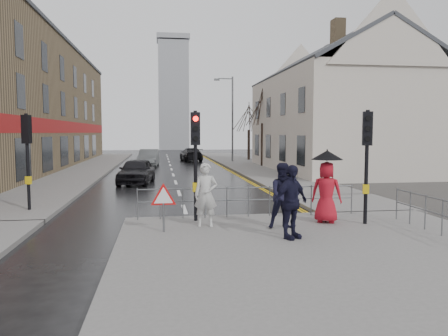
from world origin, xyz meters
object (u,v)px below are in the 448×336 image
object	(u,v)px
pedestrian_with_umbrella	(327,185)
pedestrian_d	(291,202)
car_mid	(149,158)
car_parked	(136,171)
pedestrian_b	(284,196)
pedestrian_a	(206,195)

from	to	relation	value
pedestrian_with_umbrella	pedestrian_d	distance (m)	2.47
pedestrian_d	car_mid	distance (m)	27.09
car_mid	car_parked	bearing A→B (deg)	-88.24
car_parked	car_mid	bearing A→B (deg)	95.75
pedestrian_b	pedestrian_d	distance (m)	1.22
pedestrian_d	car_parked	bearing A→B (deg)	78.60
pedestrian_b	car_mid	bearing A→B (deg)	99.47
pedestrian_b	pedestrian_d	size ratio (longest dim) A/B	0.98
pedestrian_b	car_parked	world-z (taller)	pedestrian_b
pedestrian_a	car_mid	distance (m)	25.06
car_mid	pedestrian_with_umbrella	bearing A→B (deg)	-73.13
pedestrian_a	pedestrian_b	xyz separation A→B (m)	(2.18, -0.59, 0.01)
car_parked	pedestrian_b	bearing A→B (deg)	-62.13
pedestrian_with_umbrella	pedestrian_a	bearing A→B (deg)	-179.77
pedestrian_with_umbrella	car_mid	size ratio (longest dim) A/B	0.50
pedestrian_b	car_parked	size ratio (longest dim) A/B	0.45
pedestrian_with_umbrella	car_parked	size ratio (longest dim) A/B	0.52
pedestrian_a	pedestrian_b	world-z (taller)	pedestrian_b
pedestrian_with_umbrella	car_parked	distance (m)	13.87
pedestrian_a	pedestrian_d	xyz separation A→B (m)	(2.01, -1.80, 0.03)
pedestrian_with_umbrella	car_mid	distance (m)	25.64
pedestrian_with_umbrella	car_parked	bearing A→B (deg)	117.08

